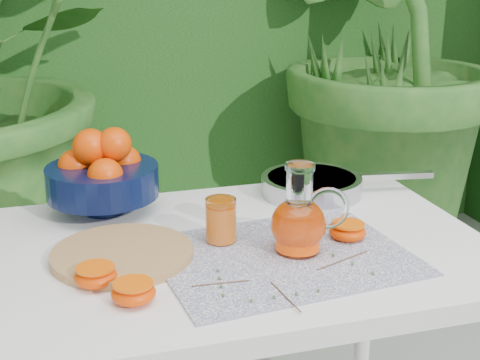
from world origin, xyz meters
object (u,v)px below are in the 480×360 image
object	(u,v)px
cutting_board	(122,254)
saute_pan	(313,184)
fruit_bowl	(102,174)
juice_pitcher	(299,222)
white_table	(243,278)

from	to	relation	value
cutting_board	saute_pan	bearing A→B (deg)	25.93
fruit_bowl	saute_pan	world-z (taller)	fruit_bowl
fruit_bowl	juice_pitcher	xyz separation A→B (m)	(0.35, -0.34, -0.03)
saute_pan	white_table	bearing A→B (deg)	-136.74
cutting_board	juice_pitcher	size ratio (longest dim) A/B	1.53
white_table	juice_pitcher	distance (m)	0.19
white_table	saute_pan	size ratio (longest dim) A/B	2.22
white_table	cutting_board	bearing A→B (deg)	-178.72
white_table	saute_pan	distance (m)	0.36
cutting_board	juice_pitcher	distance (m)	0.35
white_table	fruit_bowl	bearing A→B (deg)	134.49
cutting_board	saute_pan	size ratio (longest dim) A/B	0.62
juice_pitcher	saute_pan	size ratio (longest dim) A/B	0.40
white_table	juice_pitcher	world-z (taller)	juice_pitcher
cutting_board	white_table	bearing A→B (deg)	1.28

